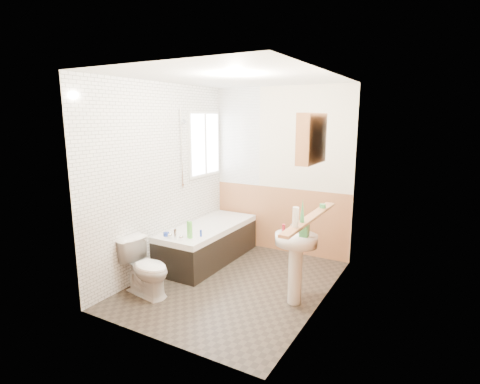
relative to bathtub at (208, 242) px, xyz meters
The scene contains 26 objects.
floor 0.93m from the bathtub, 34.57° to the right, with size 2.80×2.80×0.00m, color #2C251F.
ceiling 2.39m from the bathtub, 34.57° to the right, with size 2.80×2.80×0.00m, color white.
wall_back 1.52m from the bathtub, 51.17° to the left, with size 2.20×0.02×2.50m, color beige.
wall_front 2.27m from the bathtub, 69.11° to the right, with size 2.20×0.02×2.50m, color beige.
wall_left 1.16m from the bathtub, 127.07° to the right, with size 0.02×2.80×2.50m, color beige.
wall_right 2.14m from the bathtub, 15.29° to the right, with size 0.02×2.80×2.50m, color beige.
wainscot_right 1.90m from the bathtub, 15.47° to the right, with size 0.01×2.80×1.00m, color #B6774A.
wainscot_front 2.04m from the bathtub, 68.89° to the right, with size 2.20×0.01×1.00m, color #B6774A.
wainscot_back 1.17m from the bathtub, 50.48° to the left, with size 2.20×0.01×1.00m, color #B6774A.
tile_cladding_left 1.15m from the bathtub, 125.44° to the right, with size 0.01×2.80×2.50m, color white.
tile_return_back 1.72m from the bathtub, 89.68° to the left, with size 0.75×0.01×1.50m, color white.
window 1.48m from the bathtub, 126.67° to the left, with size 0.03×0.79×0.99m.
bathtub is the anchor object (origin of this frame).
shower_riser 1.49m from the bathtub, 154.58° to the right, with size 0.10×0.07×1.10m.
toilet 1.25m from the bathtub, 91.38° to the right, with size 0.37×0.66×0.65m, color white.
sink 1.71m from the bathtub, 20.73° to the right, with size 0.47×0.38×0.92m.
pine_shelf 2.07m from the bathtub, 22.70° to the right, with size 0.10×1.42×0.03m, color #B6774A.
medicine_cabinet 2.46m from the bathtub, 22.43° to the right, with size 0.14×0.55×0.49m.
foam_can 2.30m from the bathtub, 33.37° to the right, with size 0.06×0.06×0.19m, color silver.
green_bottle 2.22m from the bathtub, 29.19° to the right, with size 0.05×0.05×0.23m, color #388447.
black_jar 1.98m from the bathtub, 10.67° to the right, with size 0.07×0.07×0.04m, color #388447.
soap_bottle 1.88m from the bathtub, 20.64° to the right, with size 0.09×0.20×0.09m, color #388447.
clear_bottle 1.67m from the bathtub, 23.73° to the right, with size 0.04×0.04×0.10m, color maroon.
blue_gel 0.72m from the bathtub, 77.81° to the right, with size 0.06×0.04×0.22m, color #59C647.
cream_jar 0.76m from the bathtub, 105.76° to the right, with size 0.08×0.08×0.05m, color #19339E.
orange_bottle 0.60m from the bathtub, 65.81° to the right, with size 0.03×0.03×0.09m, color #19339E.
Camera 1 is at (2.21, -3.79, 2.07)m, focal length 28.00 mm.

